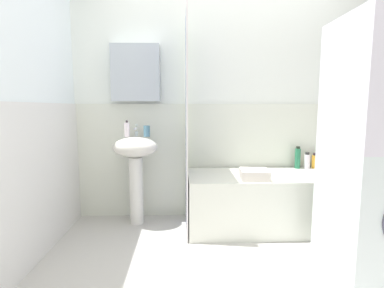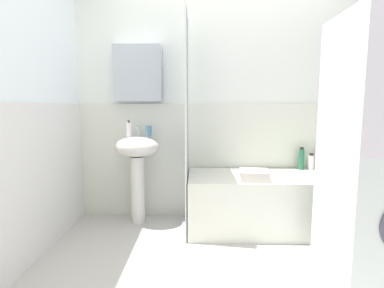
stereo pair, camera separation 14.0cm
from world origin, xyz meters
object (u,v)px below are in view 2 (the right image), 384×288
at_px(soap_dispenser, 129,129).
at_px(conditioner_bottle, 311,162).
at_px(body_wash_bottle, 301,159).
at_px(bathtub, 270,202).
at_px(toothbrush_cup, 148,131).
at_px(washer_dryer_stack, 382,151).
at_px(shampoo_bottle, 332,160).
at_px(towel_folded, 254,175).
at_px(lotion_bottle, 320,162).
at_px(sink, 137,160).

bearing_deg(soap_dispenser, conditioner_bottle, 2.03).
height_order(soap_dispenser, body_wash_bottle, soap_dispenser).
bearing_deg(bathtub, toothbrush_cup, 170.68).
height_order(soap_dispenser, conditioner_bottle, soap_dispenser).
bearing_deg(toothbrush_cup, bathtub, -9.32).
xyz_separation_m(conditioner_bottle, washer_dryer_stack, (0.05, -1.04, 0.27)).
distance_m(shampoo_bottle, towel_folded, 0.97).
bearing_deg(lotion_bottle, body_wash_bottle, -178.64).
bearing_deg(conditioner_bottle, sink, -176.44).
bearing_deg(bathtub, body_wash_bottle, 35.31).
distance_m(toothbrush_cup, lotion_bottle, 1.79).
bearing_deg(soap_dispenser, sink, -27.96).
distance_m(soap_dispenser, bathtub, 1.55).
relative_size(lotion_bottle, towel_folded, 0.65).
relative_size(shampoo_bottle, towel_folded, 0.86).
relative_size(shampoo_bottle, body_wash_bottle, 0.91).
bearing_deg(shampoo_bottle, washer_dryer_stack, -98.86).
bearing_deg(toothbrush_cup, soap_dispenser, -177.28).
distance_m(bathtub, shampoo_bottle, 0.81).
height_order(soap_dispenser, shampoo_bottle, soap_dispenser).
relative_size(conditioner_bottle, towel_folded, 0.70).
bearing_deg(bathtub, conditioner_bottle, 28.11).
height_order(bathtub, shampoo_bottle, shampoo_bottle).
height_order(lotion_bottle, conditioner_bottle, conditioner_bottle).
xyz_separation_m(sink, lotion_bottle, (1.87, 0.13, -0.04)).
height_order(lotion_bottle, body_wash_bottle, body_wash_bottle).
bearing_deg(body_wash_bottle, bathtub, -144.69).
relative_size(toothbrush_cup, shampoo_bottle, 0.52).
height_order(shampoo_bottle, lotion_bottle, shampoo_bottle).
height_order(toothbrush_cup, washer_dryer_stack, washer_dryer_stack).
xyz_separation_m(toothbrush_cup, shampoo_bottle, (1.87, 0.05, -0.30)).
xyz_separation_m(shampoo_bottle, washer_dryer_stack, (-0.16, -1.03, 0.25)).
xyz_separation_m(soap_dispenser, bathtub, (1.38, -0.19, -0.68)).
bearing_deg(sink, shampoo_bottle, 3.03).
bearing_deg(sink, towel_folded, -16.13).
xyz_separation_m(shampoo_bottle, towel_folded, (-0.87, -0.42, -0.06)).
distance_m(shampoo_bottle, conditioner_bottle, 0.21).
relative_size(lotion_bottle, conditioner_bottle, 0.93).
relative_size(conditioner_bottle, body_wash_bottle, 0.74).
xyz_separation_m(shampoo_bottle, body_wash_bottle, (-0.30, 0.02, 0.01)).
relative_size(body_wash_bottle, towel_folded, 0.95).
bearing_deg(shampoo_bottle, conditioner_bottle, 178.52).
relative_size(soap_dispenser, bathtub, 0.10).
height_order(toothbrush_cup, conditioner_bottle, toothbrush_cup).
xyz_separation_m(bathtub, body_wash_bottle, (0.38, 0.27, 0.37)).
height_order(soap_dispenser, washer_dryer_stack, washer_dryer_stack).
distance_m(toothbrush_cup, conditioner_bottle, 1.69).
bearing_deg(washer_dryer_stack, toothbrush_cup, 150.10).
distance_m(toothbrush_cup, washer_dryer_stack, 1.97).
xyz_separation_m(soap_dispenser, towel_folded, (1.19, -0.36, -0.38)).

